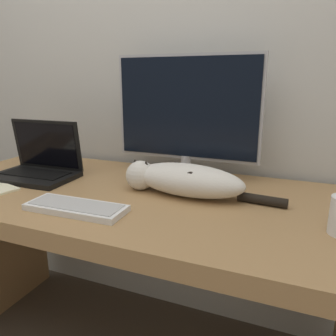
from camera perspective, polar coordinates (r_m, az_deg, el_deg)
name	(u,v)px	position (r m, az deg, el deg)	size (l,w,h in m)	color
wall_back	(174,49)	(1.56, 1.06, 19.99)	(6.40, 0.06, 2.60)	silver
desk	(132,229)	(1.28, -6.32, -10.58)	(1.67, 0.76, 0.77)	#A37A4C
monitor	(187,113)	(1.36, 3.29, 9.46)	(0.61, 0.17, 0.50)	#B2B2B7
laptop	(38,166)	(1.48, -21.70, 0.32)	(0.34, 0.23, 0.23)	black
external_keyboard	(76,207)	(1.08, -15.71, -6.62)	(0.33, 0.13, 0.02)	white
cat	(183,179)	(1.16, 2.57, -1.88)	(0.58, 0.20, 0.11)	silver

